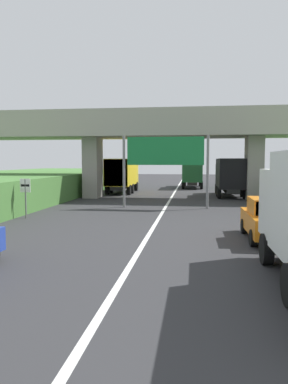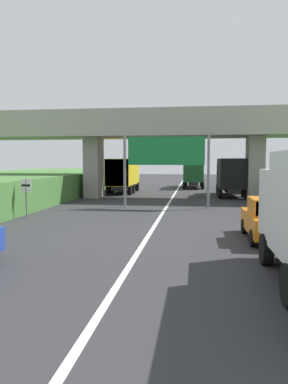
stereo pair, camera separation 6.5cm
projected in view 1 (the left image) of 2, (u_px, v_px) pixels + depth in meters
lane_centre_stripe at (164, 210)px, 24.07m from camera, size 0.20×102.33×0.01m
overpass_bridge at (171, 133)px, 31.31m from camera, size 40.00×4.80×7.45m
overhead_highway_sign at (165, 155)px, 24.92m from camera, size 5.88×0.18×4.95m
speed_limit_sign at (25, 192)px, 20.56m from camera, size 0.60×0.08×2.23m
truck_green at (192, 172)px, 44.68m from camera, size 2.44×7.30×3.44m
truck_black at (230, 175)px, 33.69m from camera, size 2.44×7.30×3.44m
truck_yellow at (123, 174)px, 37.45m from camera, size 2.44×7.30×3.44m
car_orange at (269, 219)px, 14.87m from camera, size 1.86×4.10×1.72m
construction_barrel_5 at (279, 210)px, 20.52m from camera, size 0.57×0.57×0.90m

